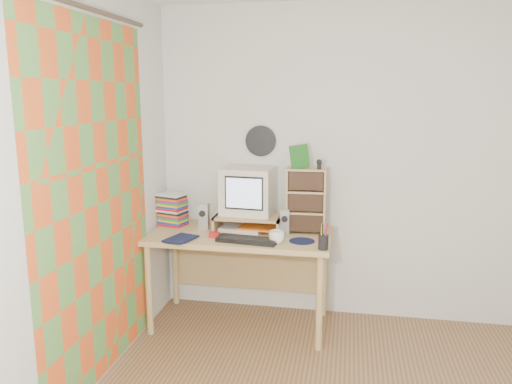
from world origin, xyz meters
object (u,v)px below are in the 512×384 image
at_px(crt_monitor, 248,191).
at_px(diary, 171,236).
at_px(cd_rack, 306,200).
at_px(mug, 277,237).
at_px(dvd_stack, 172,207).
at_px(desk, 242,247).
at_px(keyboard, 247,240).

relative_size(crt_monitor, diary, 1.82).
height_order(cd_rack, mug, cd_rack).
height_order(crt_monitor, cd_rack, cd_rack).
height_order(dvd_stack, mug, dvd_stack).
bearing_deg(dvd_stack, crt_monitor, 16.96).
relative_size(dvd_stack, mug, 2.59).
bearing_deg(cd_rack, desk, -174.52).
distance_m(keyboard, dvd_stack, 0.79).
distance_m(desk, dvd_stack, 0.66).
bearing_deg(crt_monitor, dvd_stack, -174.47).
xyz_separation_m(keyboard, mug, (0.21, 0.01, 0.03)).
height_order(desk, cd_rack, cd_rack).
relative_size(crt_monitor, keyboard, 0.87).
bearing_deg(cd_rack, keyboard, -140.95).
height_order(desk, dvd_stack, dvd_stack).
bearing_deg(crt_monitor, cd_rack, 2.10).
relative_size(desk, dvd_stack, 4.74).
bearing_deg(dvd_stack, mug, -4.58).
bearing_deg(desk, diary, -147.29).
bearing_deg(crt_monitor, mug, -46.58).
distance_m(mug, diary, 0.79).
relative_size(dvd_stack, cd_rack, 0.59).
bearing_deg(keyboard, mug, 9.04).
distance_m(crt_monitor, dvd_stack, 0.65).
bearing_deg(mug, cd_rack, 62.11).
xyz_separation_m(mug, diary, (-0.79, -0.03, -0.02)).
distance_m(desk, mug, 0.45).
bearing_deg(mug, desk, 139.92).
xyz_separation_m(crt_monitor, keyboard, (0.07, -0.36, -0.29)).
bearing_deg(crt_monitor, keyboard, -74.41).
distance_m(crt_monitor, diary, 0.69).
height_order(mug, diary, mug).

